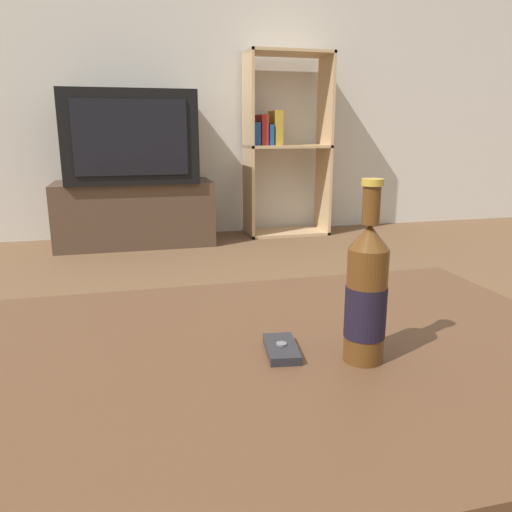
% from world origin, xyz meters
% --- Properties ---
extents(back_wall, '(8.00, 0.05, 2.60)m').
position_xyz_m(back_wall, '(0.00, 3.02, 1.30)').
color(back_wall, beige).
rests_on(back_wall, ground_plane).
extents(coffee_table, '(1.09, 0.76, 0.41)m').
position_xyz_m(coffee_table, '(0.00, 0.00, 0.35)').
color(coffee_table, brown).
rests_on(coffee_table, ground_plane).
extents(tv_stand, '(1.03, 0.45, 0.43)m').
position_xyz_m(tv_stand, '(-0.21, 2.72, 0.21)').
color(tv_stand, '#4C3828').
rests_on(tv_stand, ground_plane).
extents(television, '(0.83, 0.52, 0.58)m').
position_xyz_m(television, '(-0.21, 2.72, 0.71)').
color(television, black).
rests_on(television, tv_stand).
extents(bookshelf, '(0.60, 0.30, 1.29)m').
position_xyz_m(bookshelf, '(0.86, 2.81, 0.67)').
color(bookshelf, tan).
rests_on(bookshelf, ground_plane).
extents(beer_bottle, '(0.06, 0.06, 0.28)m').
position_xyz_m(beer_bottle, '(0.11, -0.06, 0.52)').
color(beer_bottle, '#563314').
rests_on(beer_bottle, coffee_table).
extents(cell_phone, '(0.06, 0.11, 0.02)m').
position_xyz_m(cell_phone, '(-0.01, -0.01, 0.42)').
color(cell_phone, '#232328').
rests_on(cell_phone, coffee_table).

